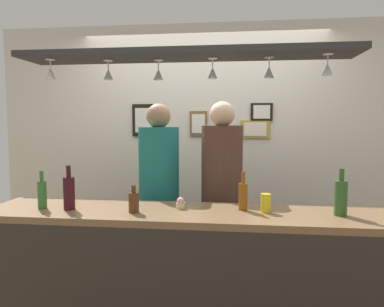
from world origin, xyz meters
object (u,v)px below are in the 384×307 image
person_left_teal_shirt (159,185)px  picture_frame_crest (198,124)px  bottle_beer_brown_stubby (134,202)px  person_right_brown_shirt (222,185)px  picture_frame_upper_small (262,112)px  bottle_beer_amber_tall (243,195)px  picture_frame_caricature (144,120)px  bottle_beer_green_import (42,194)px  drink_can (266,203)px  cupcake (181,203)px  bottle_champagne_green (341,197)px  bottle_wine_dark_red (69,192)px  picture_frame_lower_pair (255,129)px

person_left_teal_shirt → picture_frame_crest: bearing=71.8°
bottle_beer_brown_stubby → picture_frame_crest: bearing=79.7°
person_left_teal_shirt → person_right_brown_shirt: (0.53, -0.00, 0.01)m
person_left_teal_shirt → picture_frame_upper_small: (0.90, 0.78, 0.64)m
bottle_beer_amber_tall → picture_frame_crest: bearing=108.2°
picture_frame_caricature → bottle_beer_green_import: bearing=-103.3°
drink_can → picture_frame_crest: bearing=113.0°
bottle_beer_brown_stubby → cupcake: bearing=26.2°
picture_frame_caricature → bottle_champagne_green: bearing=-40.8°
bottle_wine_dark_red → bottle_beer_brown_stubby: bearing=-3.2°
picture_frame_upper_small → picture_frame_caricature: (-1.22, 0.00, -0.08)m
person_right_brown_shirt → drink_can: size_ratio=14.39×
person_left_teal_shirt → picture_frame_caricature: size_ratio=5.12×
person_left_teal_shirt → bottle_beer_amber_tall: size_ratio=6.69×
bottle_beer_brown_stubby → picture_frame_lower_pair: picture_frame_lower_pair is taller
cupcake → picture_frame_crest: size_ratio=0.30×
person_left_teal_shirt → person_right_brown_shirt: 0.53m
person_left_teal_shirt → bottle_wine_dark_red: size_ratio=5.80×
bottle_beer_amber_tall → bottle_beer_green_import: size_ratio=1.00×
bottle_beer_green_import → drink_can: (1.51, 0.08, -0.04)m
bottle_beer_green_import → drink_can: 1.51m
bottle_wine_dark_red → picture_frame_lower_pair: 2.00m
bottle_beer_amber_tall → bottle_wine_dark_red: bearing=-173.7°
cupcake → picture_frame_caricature: size_ratio=0.23×
bottle_champagne_green → picture_frame_caricature: picture_frame_caricature is taller
bottle_beer_green_import → picture_frame_lower_pair: (1.50, 1.46, 0.41)m
picture_frame_lower_pair → bottle_beer_amber_tall: bearing=-96.2°
bottle_champagne_green → cupcake: size_ratio=3.85×
bottle_wine_dark_red → picture_frame_crest: 1.69m
bottle_champagne_green → picture_frame_crest: size_ratio=1.15×
bottle_wine_dark_red → bottle_champagne_green: 1.77m
bottle_wine_dark_red → picture_frame_crest: picture_frame_crest is taller
bottle_wine_dark_red → bottle_champagne_green: (1.77, 0.06, 0.00)m
person_left_teal_shirt → bottle_champagne_green: (1.30, -0.62, 0.06)m
drink_can → person_right_brown_shirt: bearing=117.4°
picture_frame_lower_pair → person_left_teal_shirt: bearing=-137.2°
bottle_beer_green_import → picture_frame_caricature: 1.58m
person_left_teal_shirt → picture_frame_caricature: (-0.32, 0.78, 0.55)m
bottle_wine_dark_red → bottle_champagne_green: same height
bottle_champagne_green → person_left_teal_shirt: bearing=154.4°
drink_can → picture_frame_caricature: (-1.16, 1.38, 0.55)m
bottle_beer_amber_tall → picture_frame_upper_small: picture_frame_upper_small is taller
person_left_teal_shirt → bottle_champagne_green: size_ratio=5.80×
picture_frame_crest → picture_frame_caricature: picture_frame_caricature is taller
bottle_wine_dark_red → cupcake: size_ratio=3.85×
cupcake → drink_can: bearing=-3.1°
person_right_brown_shirt → bottle_beer_green_import: size_ratio=6.75×
bottle_wine_dark_red → picture_frame_caricature: 1.55m
bottle_champagne_green → bottle_beer_amber_tall: 0.61m
picture_frame_crest → picture_frame_caricature: (-0.58, 0.00, 0.04)m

